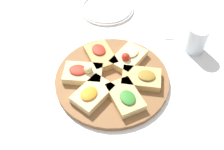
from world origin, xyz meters
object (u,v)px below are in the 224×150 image
Objects in this scene: plate_right at (107,8)px; napkin_stack at (174,28)px; serving_board at (112,79)px; water_glass at (197,39)px.

napkin_stack is at bearing -111.60° from plate_right.
water_glass reaches higher than serving_board.
serving_board is 0.40m from napkin_stack.
napkin_stack is (0.12, 0.07, -0.05)m from water_glass.
plate_right is at bearing 68.40° from napkin_stack.
water_glass is at bearing -150.46° from napkin_stack.
water_glass is 0.86× the size of napkin_stack.
serving_board is 3.78× the size of water_glass.
plate_right is 2.30× the size of water_glass.
water_glass reaches higher than plate_right.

